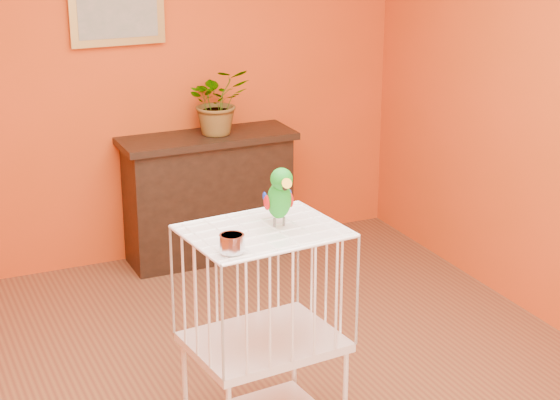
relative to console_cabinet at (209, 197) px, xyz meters
name	(u,v)px	position (x,y,z in m)	size (l,w,h in m)	color
room_shell	(251,104)	(-0.52, -2.04, 1.14)	(4.50, 4.50, 4.50)	#D24313
console_cabinet	(209,197)	(0.00, 0.00, 0.00)	(1.19, 0.43, 0.89)	black
potted_plant	(219,109)	(0.09, -0.02, 0.62)	(0.41, 0.45, 0.35)	#26722D
framed_picture	(117,6)	(-0.52, 0.18, 1.31)	(0.62, 0.04, 0.50)	#A6833B
birdcage	(264,331)	(-0.53, -2.19, 0.10)	(0.72, 0.58, 1.04)	white
feed_cup	(232,243)	(-0.76, -2.38, 0.64)	(0.11, 0.11, 0.07)	silver
parrot	(279,196)	(-0.45, -2.17, 0.74)	(0.14, 0.25, 0.28)	#59544C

